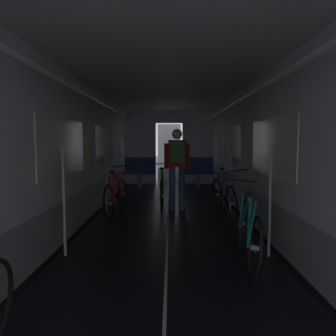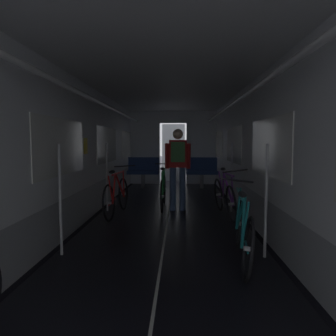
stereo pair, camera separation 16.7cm
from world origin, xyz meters
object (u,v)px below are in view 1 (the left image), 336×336
bench_seat_far_right (198,170)px  person_cyclist_aisle (177,162)px  bicycle_green_in_aisle (162,190)px  bicycle_red (116,196)px  bicycle_purple (224,196)px  bicycle_teal (248,230)px  bench_seat_far_left (140,170)px

bench_seat_far_right → person_cyclist_aisle: 3.41m
bench_seat_far_right → bicycle_green_in_aisle: (-1.03, -3.04, -0.18)m
bicycle_red → bench_seat_far_right: bearing=63.2°
bicycle_red → person_cyclist_aisle: size_ratio=1.00×
bench_seat_far_right → bicycle_purple: (0.18, -3.76, -0.19)m
bench_seat_far_right → bicycle_teal: 6.17m
bench_seat_far_right → bicycle_red: 4.21m
bench_seat_far_left → bicycle_teal: bearing=-73.2°
bench_seat_far_right → bicycle_red: size_ratio=0.58×
bicycle_teal → person_cyclist_aisle: (-0.78, 2.86, 0.63)m
bench_seat_far_left → bicycle_purple: bench_seat_far_left is taller
person_cyclist_aisle → bench_seat_far_left: bearing=108.2°
bicycle_red → bicycle_green_in_aisle: 1.13m
bicycle_red → bicycle_purple: bicycle_purple is taller
bench_seat_far_right → bicycle_teal: (0.07, -6.16, -0.19)m
bench_seat_far_right → bench_seat_far_left: bearing=180.0°
bicycle_red → person_cyclist_aisle: 1.41m
bicycle_teal → bicycle_green_in_aisle: (-1.10, 3.13, 0.00)m
bicycle_teal → bicycle_green_in_aisle: 3.31m
bench_seat_far_left → bicycle_red: bench_seat_far_left is taller
bicycle_purple → bicycle_teal: 2.40m
bench_seat_far_right → person_cyclist_aisle: size_ratio=0.58×
bicycle_red → bicycle_teal: (1.96, -2.40, -0.00)m
bench_seat_far_left → bicycle_green_in_aisle: bearing=-75.8°
person_cyclist_aisle → bicycle_green_in_aisle: person_cyclist_aisle is taller
bench_seat_far_left → bicycle_red: bearing=-91.5°
bicycle_purple → person_cyclist_aisle: (-0.90, 0.46, 0.63)m
bicycle_red → bicycle_green_in_aisle: (0.87, 0.72, 0.00)m
bicycle_purple → bench_seat_far_left: bearing=117.8°
bicycle_purple → bicycle_red: bearing=179.9°
bicycle_red → bicycle_purple: size_ratio=1.00×
bicycle_purple → person_cyclist_aisle: person_cyclist_aisle is taller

